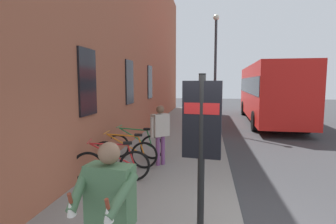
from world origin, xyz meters
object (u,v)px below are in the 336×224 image
bicycle_mid_rack (135,146)px  pedestrian_crossing_street (160,129)px  city_bus (269,90)px  bicycle_by_door (125,154)px  tourist_with_hotdogs (109,205)px  transit_info_sign (202,131)px  bicycle_end_of_row (112,165)px  street_lamp (215,63)px

bicycle_mid_rack → pedestrian_crossing_street: pedestrian_crossing_street is taller
city_bus → bicycle_by_door: bearing=150.3°
bicycle_by_door → tourist_with_hotdogs: size_ratio=1.05×
bicycle_by_door → transit_info_sign: size_ratio=0.74×
bicycle_end_of_row → street_lamp: 8.24m
bicycle_mid_rack → transit_info_sign: size_ratio=0.74×
city_bus → tourist_with_hotdogs: (-14.38, 4.58, -0.76)m
bicycle_by_door → bicycle_mid_rack: bearing=-1.4°
pedestrian_crossing_street → city_bus: bearing=-26.7°
transit_info_sign → pedestrian_crossing_street: transit_info_sign is taller
city_bus → street_lamp: (-3.80, 3.30, 1.39)m
bicycle_end_of_row → tourist_with_hotdogs: (-3.24, -1.18, 0.65)m
bicycle_end_of_row → transit_info_sign: bearing=-133.3°
bicycle_end_of_row → pedestrian_crossing_street: size_ratio=1.05×
tourist_with_hotdogs → bicycle_by_door: bearing=15.6°
street_lamp → bicycle_end_of_row: bearing=161.5°
bicycle_mid_rack → pedestrian_crossing_street: (-0.52, -0.86, 0.62)m
transit_info_sign → tourist_with_hotdogs: size_ratio=1.42×
transit_info_sign → street_lamp: street_lamp is taller
tourist_with_hotdogs → pedestrian_crossing_street: bearing=3.8°
transit_info_sign → city_bus: size_ratio=0.23×
bicycle_by_door → city_bus: 11.74m
transit_info_sign → pedestrian_crossing_street: 3.64m
street_lamp → transit_info_sign: bearing=177.6°
bicycle_end_of_row → bicycle_by_door: size_ratio=0.98×
bicycle_by_door → tourist_with_hotdogs: bearing=-164.4°
transit_info_sign → pedestrian_crossing_street: size_ratio=1.45×
bicycle_mid_rack → tourist_with_hotdogs: size_ratio=1.05×
transit_info_sign → city_bus: city_bus is taller
bicycle_end_of_row → bicycle_by_door: 1.02m
bicycle_end_of_row → city_bus: 12.62m
bicycle_end_of_row → bicycle_mid_rack: (1.95, -0.01, 0.00)m
bicycle_by_door → pedestrian_crossing_street: size_ratio=1.07×
street_lamp → bicycle_mid_rack: bearing=155.6°
bicycle_mid_rack → street_lamp: 6.55m
bicycle_end_of_row → street_lamp: (7.34, -2.46, 2.80)m
tourist_with_hotdogs → city_bus: bearing=-17.7°
street_lamp → tourist_with_hotdogs: bearing=173.1°
bicycle_by_door → bicycle_mid_rack: (0.93, -0.02, 0.00)m
bicycle_by_door → pedestrian_crossing_street: pedestrian_crossing_street is taller
bicycle_mid_rack → tourist_with_hotdogs: (-5.19, -1.17, 0.65)m
city_bus → street_lamp: bearing=139.0°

